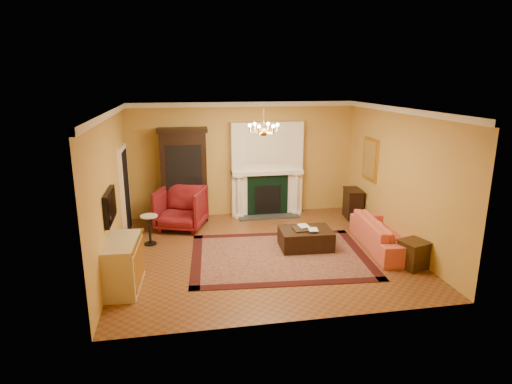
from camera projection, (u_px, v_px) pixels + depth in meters
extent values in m
cube|color=brown|center=(263.00, 252.00, 9.14)|extent=(6.00, 5.50, 0.02)
cube|color=white|center=(264.00, 109.00, 8.37)|extent=(6.00, 5.50, 0.02)
cube|color=gold|center=(243.00, 159.00, 11.38)|extent=(6.00, 0.02, 3.00)
cube|color=gold|center=(301.00, 229.00, 6.13)|extent=(6.00, 0.02, 3.00)
cube|color=gold|center=(110.00, 190.00, 8.24)|extent=(0.02, 5.50, 3.00)
cube|color=gold|center=(399.00, 178.00, 9.27)|extent=(0.02, 5.50, 3.00)
cube|color=white|center=(267.00, 169.00, 11.38)|extent=(1.90, 0.32, 2.50)
cube|color=silver|center=(268.00, 148.00, 11.07)|extent=(1.10, 0.01, 0.80)
cube|color=black|center=(268.00, 196.00, 11.40)|extent=(1.10, 0.02, 1.10)
cube|color=black|center=(268.00, 199.00, 11.42)|extent=(0.70, 0.02, 0.75)
cube|color=#333333|center=(268.00, 216.00, 11.43)|extent=(1.60, 0.50, 0.04)
cube|color=white|center=(267.00, 172.00, 11.35)|extent=(1.90, 0.44, 0.10)
cylinder|color=white|center=(239.00, 196.00, 11.25)|extent=(0.14, 0.14, 1.18)
cylinder|color=white|center=(296.00, 193.00, 11.52)|extent=(0.14, 0.14, 1.18)
cube|color=white|center=(243.00, 104.00, 10.96)|extent=(6.00, 0.08, 0.12)
cube|color=white|center=(106.00, 115.00, 7.88)|extent=(0.08, 5.50, 0.12)
cube|color=white|center=(403.00, 110.00, 8.89)|extent=(0.08, 5.50, 0.12)
cube|color=white|center=(125.00, 191.00, 9.98)|extent=(0.08, 1.05, 2.10)
cube|color=black|center=(127.00, 192.00, 9.99)|extent=(0.02, 0.85, 1.95)
cube|color=black|center=(110.00, 206.00, 7.72)|extent=(0.08, 0.95, 0.58)
cube|color=black|center=(112.00, 206.00, 7.72)|extent=(0.01, 0.85, 0.48)
cube|color=gold|center=(370.00, 159.00, 10.56)|extent=(0.05, 0.76, 1.05)
cube|color=white|center=(369.00, 159.00, 10.55)|extent=(0.01, 0.62, 0.90)
cylinder|color=gold|center=(264.00, 120.00, 8.42)|extent=(0.03, 0.03, 0.40)
sphere|color=gold|center=(264.00, 132.00, 8.48)|extent=(0.16, 0.16, 0.16)
sphere|color=#FFE5B2|center=(277.00, 125.00, 8.50)|extent=(0.07, 0.07, 0.07)
sphere|color=#FFE5B2|center=(268.00, 124.00, 8.70)|extent=(0.07, 0.07, 0.07)
sphere|color=#FFE5B2|center=(255.00, 124.00, 8.65)|extent=(0.07, 0.07, 0.07)
sphere|color=#FFE5B2|center=(250.00, 125.00, 8.40)|extent=(0.07, 0.07, 0.07)
sphere|color=#FFE5B2|center=(259.00, 127.00, 8.19)|extent=(0.07, 0.07, 0.07)
sphere|color=#FFE5B2|center=(273.00, 126.00, 8.24)|extent=(0.07, 0.07, 0.07)
cube|color=#420E1A|center=(279.00, 256.00, 8.90)|extent=(3.83, 2.99, 0.01)
cube|color=black|center=(184.00, 177.00, 10.94)|extent=(1.16, 0.55, 2.29)
imported|color=maroon|center=(181.00, 206.00, 10.43)|extent=(1.36, 1.32, 1.12)
cylinder|color=black|center=(151.00, 244.00, 9.53)|extent=(0.27, 0.27, 0.04)
cylinder|color=black|center=(150.00, 230.00, 9.45)|extent=(0.06, 0.06, 0.61)
cylinder|color=silver|center=(149.00, 216.00, 9.37)|extent=(0.38, 0.38, 0.03)
cube|color=beige|center=(123.00, 264.00, 7.46)|extent=(0.63, 1.22, 0.88)
imported|color=#D56443|center=(385.00, 229.00, 9.21)|extent=(0.85, 2.28, 0.87)
cube|color=#311F0D|center=(413.00, 255.00, 8.31)|extent=(0.56, 0.56, 0.52)
cube|color=black|center=(353.00, 204.00, 11.28)|extent=(0.47, 0.71, 0.74)
cube|color=black|center=(306.00, 238.00, 9.28)|extent=(1.14, 0.86, 0.41)
cube|color=black|center=(304.00, 229.00, 9.21)|extent=(0.46, 0.36, 0.03)
imported|color=gray|center=(299.00, 221.00, 9.25)|extent=(0.21, 0.04, 0.28)
imported|color=gray|center=(309.00, 224.00, 9.06)|extent=(0.20, 0.05, 0.27)
cylinder|color=gray|center=(243.00, 169.00, 11.21)|extent=(0.12, 0.12, 0.10)
cone|color=#103A15|center=(243.00, 160.00, 11.15)|extent=(0.18, 0.18, 0.37)
cylinder|color=gray|center=(292.00, 168.00, 11.44)|extent=(0.11, 0.11, 0.09)
cone|color=#103A15|center=(292.00, 160.00, 11.38)|extent=(0.16, 0.16, 0.33)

